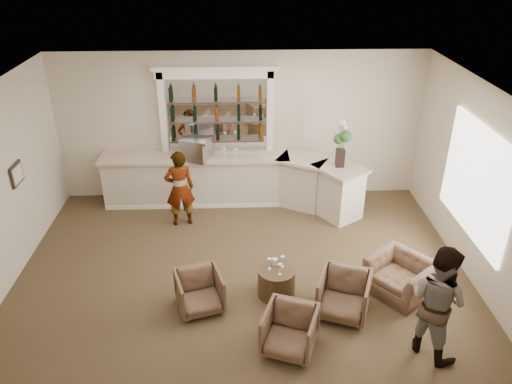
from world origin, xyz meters
TOP-DOWN VIEW (x-y plane):
  - ground at (0.00, 0.00)m, footprint 8.00×8.00m
  - room_shell at (0.16, 0.71)m, footprint 8.04×7.02m
  - bar_counter at (-0.16, 3.00)m, footprint 5.72×1.80m
  - back_bar_alcove at (-0.50, 3.41)m, footprint 2.64×0.25m
  - cocktail_table at (0.56, -0.23)m, footprint 0.63×0.63m
  - sommelier at (-1.25, 2.17)m, footprint 0.67×0.51m
  - guest at (2.69, -1.56)m, footprint 1.05×1.09m
  - armchair_left at (-0.70, -0.52)m, footprint 0.88×0.89m
  - armchair_center at (0.66, -1.47)m, footprint 0.94×0.95m
  - armchair_right at (1.58, -0.73)m, footprint 1.00×1.01m
  - armchair_far at (2.63, -0.24)m, footprint 1.29×1.31m
  - espresso_machine at (-0.95, 2.91)m, footprint 0.68×0.63m
  - flower_vase at (2.04, 2.44)m, footprint 0.26×0.26m
  - wine_glass_bar_left at (-0.35, 3.01)m, footprint 0.07×0.07m
  - wine_glass_bar_right at (-0.11, 2.95)m, footprint 0.07×0.07m
  - wine_glass_tbl_a at (0.44, -0.20)m, footprint 0.07×0.07m
  - wine_glass_tbl_b at (0.66, -0.15)m, footprint 0.07×0.07m
  - wine_glass_tbl_c at (0.60, -0.36)m, footprint 0.07×0.07m
  - napkin_holder at (0.54, -0.09)m, footprint 0.08×0.08m

SIDE VIEW (x-z plane):
  - ground at x=0.00m, z-range 0.00..0.00m
  - cocktail_table at x=0.56m, z-range 0.00..0.50m
  - armchair_far at x=2.63m, z-range 0.00..0.64m
  - armchair_left at x=-0.70m, z-range 0.00..0.65m
  - armchair_center at x=0.66m, z-range 0.00..0.68m
  - armchair_right at x=1.58m, z-range 0.00..0.72m
  - napkin_holder at x=0.54m, z-range 0.50..0.62m
  - bar_counter at x=-0.16m, z-range 0.00..1.14m
  - wine_glass_tbl_a at x=0.44m, z-range 0.50..0.71m
  - wine_glass_tbl_b at x=0.66m, z-range 0.50..0.71m
  - wine_glass_tbl_c at x=0.60m, z-range 0.50..0.71m
  - sommelier at x=-1.25m, z-range 0.00..1.64m
  - guest at x=2.69m, z-range 0.00..1.77m
  - wine_glass_bar_left at x=-0.35m, z-range 1.14..1.35m
  - wine_glass_bar_right at x=-0.11m, z-range 1.14..1.35m
  - espresso_machine at x=-0.95m, z-range 1.14..1.62m
  - flower_vase at x=2.04m, z-range 1.20..2.21m
  - back_bar_alcove at x=-0.50m, z-range 0.53..3.53m
  - room_shell at x=0.16m, z-range 0.68..4.00m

